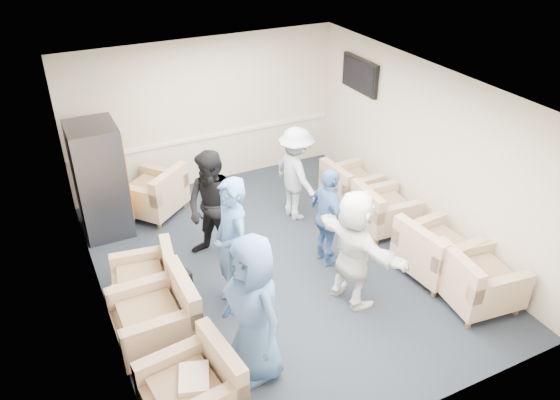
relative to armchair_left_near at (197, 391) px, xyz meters
name	(u,v)px	position (x,y,z in m)	size (l,w,h in m)	color
floor	(279,264)	(1.95, 2.00, -0.36)	(6.00, 6.00, 0.00)	#1B212B
ceiling	(279,90)	(1.95, 2.00, 2.34)	(6.00, 6.00, 0.00)	white
back_wall	(206,113)	(1.95, 5.00, 0.99)	(5.00, 0.02, 2.70)	beige
front_wall	(419,322)	(1.95, -1.00, 0.99)	(5.00, 0.02, 2.70)	beige
left_wall	(92,229)	(-0.55, 2.00, 0.99)	(0.02, 6.00, 2.70)	beige
right_wall	(424,151)	(4.45, 2.00, 0.99)	(0.02, 6.00, 2.70)	beige
chair_rail	(208,137)	(1.95, 4.98, 0.54)	(4.98, 0.04, 0.06)	silver
tv	(360,75)	(4.38, 3.80, 1.69)	(0.10, 1.00, 0.58)	black
armchair_left_near	(197,391)	(0.00, 0.00, 0.00)	(1.01, 1.01, 0.72)	tan
armchair_left_mid	(160,318)	(-0.05, 1.22, 0.02)	(0.95, 0.95, 0.76)	tan
armchair_left_far	(149,282)	(0.02, 2.03, -0.03)	(0.95, 0.95, 0.66)	tan
armchair_right_near	(475,282)	(3.89, 0.08, 0.00)	(1.02, 1.02, 0.73)	tan
armchair_right_midnear	(434,253)	(3.82, 0.82, 0.01)	(1.01, 1.01, 0.75)	tan
armchair_right_midfar	(382,211)	(3.86, 2.13, -0.02)	(0.89, 0.89, 0.68)	tan
armchair_right_far	(348,186)	(3.84, 3.11, -0.03)	(0.88, 0.88, 0.66)	tan
armchair_corner	(155,195)	(0.70, 4.23, 0.00)	(1.28, 1.28, 0.73)	tan
vending_machine	(100,180)	(-0.15, 4.10, 0.56)	(0.74, 0.87, 1.83)	#505058
backpack	(180,283)	(0.40, 1.91, -0.11)	(0.33, 0.28, 0.50)	black
pillow	(194,380)	(-0.01, -0.01, 0.18)	(0.40, 0.30, 0.12)	white
person_front_left	(253,309)	(0.79, 0.30, 0.56)	(0.90, 0.59, 1.84)	#4368A0
person_mid_left	(232,247)	(1.02, 1.46, 0.59)	(0.69, 0.46, 1.90)	#4368A0
person_back_left	(213,208)	(1.17, 2.57, 0.51)	(0.85, 0.66, 1.75)	black
person_back_right	(296,174)	(2.80, 3.11, 0.44)	(1.04, 0.60, 1.61)	silver
person_mid_right	(329,218)	(2.62, 1.76, 0.41)	(0.90, 0.38, 1.54)	#4368A0
person_front_right	(354,248)	(2.47, 0.88, 0.48)	(1.56, 0.50, 1.68)	white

